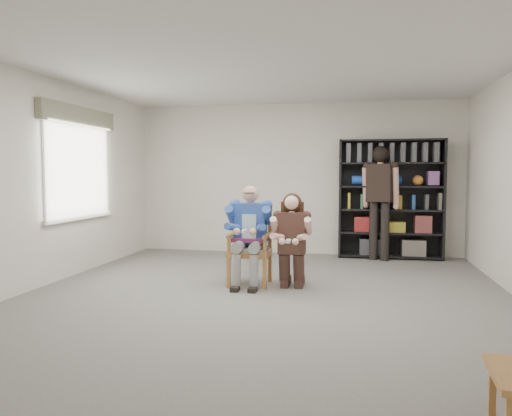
% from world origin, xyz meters
% --- Properties ---
extents(room_shell, '(6.00, 7.00, 2.80)m').
position_xyz_m(room_shell, '(0.00, 0.00, 1.40)').
color(room_shell, silver).
rests_on(room_shell, ground).
extents(floor, '(6.00, 7.00, 0.01)m').
position_xyz_m(floor, '(0.00, 0.00, 0.00)').
color(floor, '#65615D').
rests_on(floor, ground).
extents(window_left, '(0.16, 2.00, 1.75)m').
position_xyz_m(window_left, '(-2.95, 1.00, 1.63)').
color(window_left, white).
rests_on(window_left, room_shell).
extents(armchair, '(0.61, 0.59, 1.04)m').
position_xyz_m(armchair, '(-0.31, 0.72, 0.52)').
color(armchair, olive).
rests_on(armchair, floor).
extents(seated_man, '(0.59, 0.82, 1.35)m').
position_xyz_m(seated_man, '(-0.31, 0.72, 0.68)').
color(seated_man, '#263E91').
rests_on(seated_man, floor).
extents(kneeling_woman, '(0.53, 0.84, 1.24)m').
position_xyz_m(kneeling_woman, '(0.27, 0.60, 0.62)').
color(kneeling_woman, '#31231B').
rests_on(kneeling_woman, floor).
extents(bookshelf, '(1.80, 0.38, 2.10)m').
position_xyz_m(bookshelf, '(1.70, 3.28, 1.05)').
color(bookshelf, black).
rests_on(bookshelf, floor).
extents(standing_man, '(0.68, 0.53, 1.95)m').
position_xyz_m(standing_man, '(1.50, 3.03, 0.98)').
color(standing_man, black).
rests_on(standing_man, floor).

